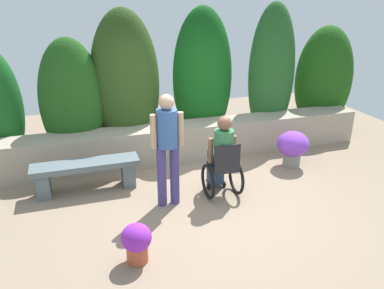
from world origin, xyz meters
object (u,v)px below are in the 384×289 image
object	(u,v)px
person_standing_companion	(167,143)
flower_pot_terracotta_by_wall	(293,146)
person_in_wheelchair	(222,159)
flower_pot_purple_near	(137,241)
stone_bench	(86,172)

from	to	relation	value
person_standing_companion	flower_pot_terracotta_by_wall	world-z (taller)	person_standing_companion
person_in_wheelchair	person_standing_companion	distance (m)	0.96
person_in_wheelchair	flower_pot_purple_near	size ratio (longest dim) A/B	2.61
flower_pot_terracotta_by_wall	stone_bench	bearing A→B (deg)	177.45
person_in_wheelchair	person_standing_companion	size ratio (longest dim) A/B	0.77
stone_bench	flower_pot_purple_near	world-z (taller)	flower_pot_purple_near
person_in_wheelchair	flower_pot_purple_near	world-z (taller)	person_in_wheelchair
flower_pot_purple_near	person_in_wheelchair	bearing A→B (deg)	38.25
person_standing_companion	flower_pot_terracotta_by_wall	size ratio (longest dim) A/B	2.59
stone_bench	person_in_wheelchair	size ratio (longest dim) A/B	1.27
stone_bench	person_standing_companion	bearing A→B (deg)	-30.76
person_standing_companion	flower_pot_purple_near	world-z (taller)	person_standing_companion
stone_bench	person_in_wheelchair	distance (m)	2.20
person_standing_companion	flower_pot_purple_near	xyz separation A→B (m)	(-0.71, -1.21, -0.72)
flower_pot_purple_near	flower_pot_terracotta_by_wall	distance (m)	3.74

